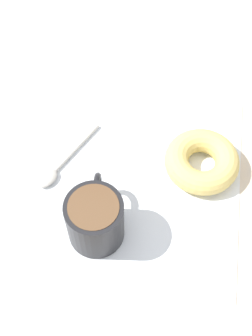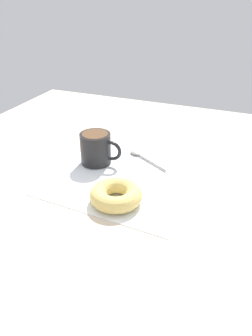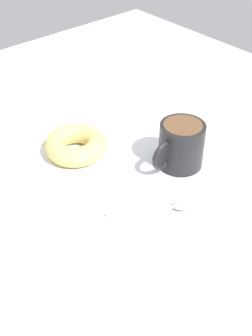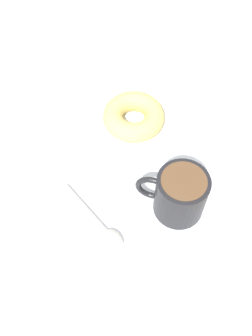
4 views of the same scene
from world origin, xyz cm
name	(u,v)px [view 3 (image 3 of 4)]	position (x,y,z in cm)	size (l,w,h in cm)	color
ground_plane	(111,179)	(0.00, 0.00, -1.00)	(120.00, 120.00, 2.00)	beige
napkin	(126,178)	(-2.54, -1.34, 0.15)	(34.56, 34.56, 0.30)	white
coffee_cup	(181,145)	(-5.90, -10.98, 4.53)	(7.91, 11.09, 8.18)	black
donut	(76,145)	(8.77, 0.92, 2.13)	(11.34, 11.34, 3.65)	#E5C66B
spoon	(171,207)	(-13.20, -1.44, 0.70)	(8.65, 12.91, 0.90)	#B7B2A8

